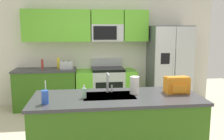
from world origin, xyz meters
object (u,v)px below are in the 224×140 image
refrigerator (169,66)px  backpack (177,84)px  range_oven (106,87)px  drink_cup_blue (45,97)px  sink_faucet (108,81)px  toaster (66,65)px  pepper_mill (42,64)px  soap_dispenser (84,93)px  bottle_yellow (58,63)px  paper_towel_roll (135,85)px

refrigerator → backpack: bearing=-107.6°
range_oven → drink_cup_blue: bearing=-110.7°
sink_faucet → backpack: size_ratio=0.88×
range_oven → toaster: size_ratio=4.86×
range_oven → sink_faucet: sink_faucet is taller
toaster → range_oven: bearing=3.4°
range_oven → backpack: 2.51m
pepper_mill → refrigerator: bearing=-1.4°
pepper_mill → toaster: bearing=-5.4°
sink_faucet → soap_dispenser: sink_faucet is taller
bottle_yellow → soap_dispenser: (0.54, -2.43, -0.06)m
bottle_yellow → paper_towel_roll: size_ratio=1.05×
range_oven → pepper_mill: (-1.42, -0.00, 0.57)m
soap_dispenser → drink_cup_blue: bearing=-157.4°
pepper_mill → bottle_yellow: bearing=-0.1°
soap_dispenser → bottle_yellow: bearing=102.5°
toaster → backpack: size_ratio=0.88×
pepper_mill → sink_faucet: bearing=-61.1°
range_oven → bottle_yellow: bottle_yellow is taller
refrigerator → pepper_mill: size_ratio=8.33×
bottle_yellow → backpack: size_ratio=0.79×
soap_dispenser → paper_towel_roll: bearing=10.3°
sink_faucet → paper_towel_roll: bearing=-15.4°
pepper_mill → drink_cup_blue: 2.66m
backpack → refrigerator: bearing=72.4°
toaster → sink_faucet: bearing=-72.1°
toaster → drink_cup_blue: 2.58m
bottle_yellow → sink_faucet: bearing=-68.5°
soap_dispenser → backpack: bearing=4.9°
refrigerator → soap_dispenser: size_ratio=10.88×
range_oven → soap_dispenser: (-0.53, -2.43, 0.53)m
refrigerator → toaster: 2.36m
range_oven → paper_towel_roll: bearing=-86.1°
drink_cup_blue → range_oven: bearing=69.3°
sink_faucet → soap_dispenser: 0.41m
toaster → soap_dispenser: (0.36, -2.38, -0.02)m
pepper_mill → soap_dispenser: 2.59m
toaster → soap_dispenser: size_ratio=1.65×
range_oven → refrigerator: bearing=-2.8°
sink_faucet → drink_cup_blue: bearing=-152.5°
range_oven → sink_faucet: 2.31m
range_oven → drink_cup_blue: 2.86m
bottle_yellow → sink_faucet: 2.37m
range_oven → refrigerator: size_ratio=0.74×
sink_faucet → drink_cup_blue: 0.90m
refrigerator → toaster: size_ratio=6.61×
soap_dispenser → pepper_mill: bearing=110.0°
refrigerator → sink_faucet: (-1.66, -2.14, 0.14)m
refrigerator → soap_dispenser: (-1.99, -2.36, 0.04)m
toaster → drink_cup_blue: size_ratio=0.99×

